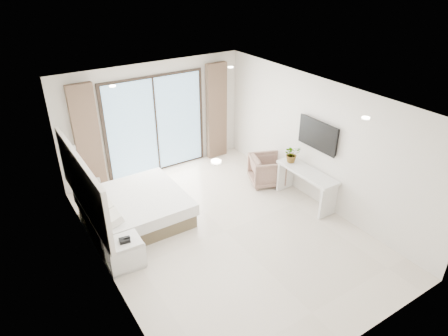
% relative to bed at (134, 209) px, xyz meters
% --- Properties ---
extents(ground, '(6.20, 6.20, 0.00)m').
position_rel_bed_xyz_m(ground, '(1.34, -1.30, -0.29)').
color(ground, beige).
rests_on(ground, ground).
extents(room_shell, '(4.62, 6.22, 2.72)m').
position_rel_bed_xyz_m(room_shell, '(1.14, -0.42, 1.30)').
color(room_shell, silver).
rests_on(room_shell, ground).
extents(bed, '(1.93, 1.84, 0.68)m').
position_rel_bed_xyz_m(bed, '(0.00, 0.00, 0.00)').
color(bed, brown).
rests_on(bed, ground).
extents(nightstand, '(0.61, 0.51, 0.53)m').
position_rel_bed_xyz_m(nightstand, '(-0.65, -1.19, -0.02)').
color(nightstand, silver).
rests_on(nightstand, ground).
extents(phone, '(0.20, 0.17, 0.06)m').
position_rel_bed_xyz_m(phone, '(-0.63, -1.23, 0.28)').
color(phone, black).
rests_on(phone, nightstand).
extents(console_desk, '(0.46, 1.48, 0.77)m').
position_rel_bed_xyz_m(console_desk, '(3.38, -1.34, 0.27)').
color(console_desk, silver).
rests_on(console_desk, ground).
extents(plant, '(0.47, 0.49, 0.30)m').
position_rel_bed_xyz_m(plant, '(3.38, -0.84, 0.64)').
color(plant, '#33662D').
rests_on(plant, console_desk).
extents(armchair, '(0.92, 0.95, 0.76)m').
position_rel_bed_xyz_m(armchair, '(3.19, -0.24, 0.10)').
color(armchair, '#977563').
rests_on(armchair, ground).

